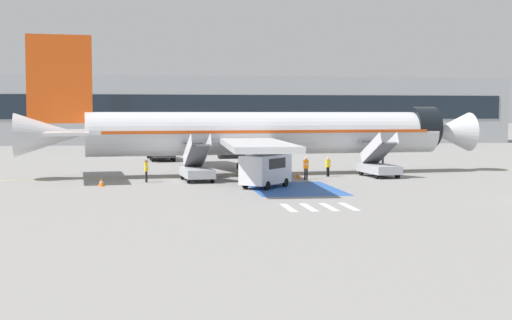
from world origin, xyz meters
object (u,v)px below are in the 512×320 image
at_px(airliner, 260,133).
at_px(boarding_stairs_aft, 197,169).
at_px(fuel_tanker, 161,146).
at_px(terminal_building, 244,110).
at_px(boarding_stairs_forward, 379,166).
at_px(traffic_cone_1, 101,182).
at_px(ground_crew_2, 328,165).
at_px(service_van_1, 266,168).
at_px(ground_crew_3, 306,166).
at_px(ground_crew_1, 146,169).
at_px(traffic_cone_0, 298,175).
at_px(ground_crew_0, 271,170).

xyz_separation_m(airliner, boarding_stairs_aft, (-5.87, -5.04, -2.72)).
xyz_separation_m(fuel_tanker, terminal_building, (15.65, 44.88, 4.31)).
xyz_separation_m(boarding_stairs_forward, terminal_building, (-2.61, 70.13, 4.99)).
xyz_separation_m(airliner, traffic_cone_1, (-13.20, -8.12, -3.41)).
bearing_deg(ground_crew_2, service_van_1, -162.70).
bearing_deg(ground_crew_3, traffic_cone_1, -163.93).
xyz_separation_m(ground_crew_1, ground_crew_3, (13.01, 0.49, 0.06)).
bearing_deg(service_van_1, ground_crew_2, -90.14).
bearing_deg(service_van_1, traffic_cone_0, -79.11).
bearing_deg(fuel_tanker, ground_crew_3, -71.55).
bearing_deg(traffic_cone_0, ground_crew_3, -76.73).
xyz_separation_m(boarding_stairs_forward, service_van_1, (-11.02, -7.36, 0.45)).
relative_size(fuel_tanker, traffic_cone_1, 16.37).
xyz_separation_m(service_van_1, traffic_cone_0, (3.94, 7.33, -1.15)).
relative_size(ground_crew_2, terminal_building, 0.02).
bearing_deg(terminal_building, airliner, -96.18).
bearing_deg(terminal_building, fuel_tanker, -109.22).
xyz_separation_m(boarding_stairs_aft, ground_crew_0, (5.73, -1.70, -0.03)).
xyz_separation_m(traffic_cone_0, traffic_cone_1, (-15.96, -4.64, 0.02)).
bearing_deg(airliner, boarding_stairs_forward, 64.89).
distance_m(service_van_1, terminal_building, 78.08).
bearing_deg(boarding_stairs_aft, ground_crew_2, 6.51).
bearing_deg(service_van_1, ground_crew_1, 7.67).
height_order(airliner, fuel_tanker, airliner).
height_order(boarding_stairs_aft, service_van_1, boarding_stairs_aft).
distance_m(service_van_1, ground_crew_2, 10.70).
distance_m(fuel_tanker, service_van_1, 33.41).
bearing_deg(fuel_tanker, traffic_cone_1, -103.93).
height_order(ground_crew_2, terminal_building, terminal_building).
distance_m(traffic_cone_0, traffic_cone_1, 16.62).
bearing_deg(ground_crew_3, traffic_cone_0, 108.46).
distance_m(ground_crew_0, ground_crew_2, 7.10).
height_order(boarding_stairs_aft, traffic_cone_0, boarding_stairs_aft).
relative_size(boarding_stairs_forward, service_van_1, 1.16).
xyz_separation_m(ground_crew_1, terminal_building, (17.12, 72.16, 4.92)).
relative_size(service_van_1, traffic_cone_1, 8.11).
height_order(fuel_tanker, ground_crew_0, fuel_tanker).
distance_m(boarding_stairs_aft, traffic_cone_0, 8.80).
relative_size(ground_crew_1, ground_crew_3, 0.96).
distance_m(ground_crew_0, traffic_cone_1, 13.15).
relative_size(boarding_stairs_aft, service_van_1, 1.16).
xyz_separation_m(boarding_stairs_aft, traffic_cone_1, (-7.33, -3.08, -0.68)).
height_order(airliner, ground_crew_3, airliner).
distance_m(service_van_1, ground_crew_0, 4.24).
bearing_deg(airliner, ground_crew_0, -6.97).
bearing_deg(fuel_tanker, service_van_1, -82.34).
bearing_deg(ground_crew_2, traffic_cone_1, 163.14).
bearing_deg(service_van_1, terminal_building, -57.03).
distance_m(boarding_stairs_aft, ground_crew_2, 11.73).
relative_size(ground_crew_2, ground_crew_3, 0.89).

